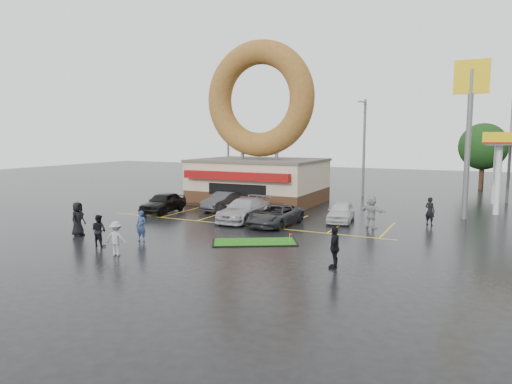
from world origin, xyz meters
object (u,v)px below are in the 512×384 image
at_px(person_cameraman, 335,247).
at_px(putting_green, 255,242).
at_px(streetlight_right, 510,146).
at_px(car_black, 163,202).
at_px(car_silver, 244,209).
at_px(shell_sign, 470,109).
at_px(car_grey, 276,215).
at_px(car_white, 341,212).
at_px(dumpster, 204,191).
at_px(streetlight_mid, 364,145).
at_px(donut_shop, 259,150).
at_px(streetlight_left, 228,144).
at_px(car_dgrey, 224,201).
at_px(person_blue, 141,226).

height_order(person_cameraman, putting_green, person_cameraman).
distance_m(streetlight_right, car_black, 28.83).
xyz_separation_m(streetlight_right, car_silver, (-16.19, -17.04, -4.03)).
relative_size(shell_sign, streetlight_right, 1.18).
xyz_separation_m(car_grey, person_cameraman, (6.06, -7.55, 0.25)).
relative_size(car_white, dumpster, 2.14).
xyz_separation_m(streetlight_mid, car_silver, (-4.19, -16.04, -4.03)).
distance_m(donut_shop, streetlight_left, 9.87).
xyz_separation_m(streetlight_right, car_black, (-23.08, -16.80, -4.03)).
xyz_separation_m(donut_shop, dumpster, (-5.66, 0.13, -3.81)).
xyz_separation_m(donut_shop, car_dgrey, (-0.59, -4.97, -3.76)).
distance_m(person_blue, putting_green, 6.14).
bearing_deg(person_cameraman, person_blue, -94.24).
distance_m(shell_sign, car_dgrey, 18.32).
bearing_deg(streetlight_mid, person_cameraman, -79.66).
xyz_separation_m(streetlight_left, dumpster, (1.34, -6.82, -4.13)).
xyz_separation_m(streetlight_mid, car_black, (-11.08, -15.80, -4.03)).
bearing_deg(car_grey, dumpster, 144.62).
bearing_deg(streetlight_left, car_silver, -56.87).
bearing_deg(car_white, car_grey, -146.26).
height_order(donut_shop, car_black, donut_shop).
xyz_separation_m(donut_shop, streetlight_left, (-7.00, 6.95, 0.32)).
relative_size(donut_shop, car_grey, 2.88).
bearing_deg(car_white, streetlight_mid, 89.38).
height_order(streetlight_left, car_dgrey, streetlight_left).
bearing_deg(car_black, putting_green, -34.15).
xyz_separation_m(person_cameraman, putting_green, (-5.14, 2.70, -0.87)).
bearing_deg(streetlight_mid, car_white, -82.76).
height_order(car_silver, dumpster, car_silver).
bearing_deg(car_white, person_blue, -136.03).
bearing_deg(streetlight_right, car_dgrey, -144.60).
bearing_deg(car_grey, person_blue, -119.59).
relative_size(donut_shop, shell_sign, 1.27).
height_order(car_black, dumpster, car_black).
bearing_deg(person_blue, car_white, 48.27).
distance_m(shell_sign, person_blue, 22.38).
relative_size(car_black, dumpster, 2.45).
xyz_separation_m(car_white, person_cameraman, (2.68, -10.56, 0.24)).
height_order(donut_shop, dumpster, donut_shop).
relative_size(shell_sign, car_black, 2.40).
bearing_deg(donut_shop, putting_green, -65.11).
height_order(streetlight_left, person_blue, streetlight_left).
relative_size(car_white, putting_green, 0.80).
xyz_separation_m(shell_sign, car_dgrey, (-16.59, -4.00, -6.68)).
height_order(streetlight_right, person_cameraman, streetlight_right).
relative_size(streetlight_mid, car_dgrey, 2.12).
distance_m(shell_sign, car_white, 10.96).
relative_size(streetlight_left, car_black, 2.04).
xyz_separation_m(car_grey, putting_green, (0.93, -4.86, -0.62)).
bearing_deg(car_silver, car_white, 22.61).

